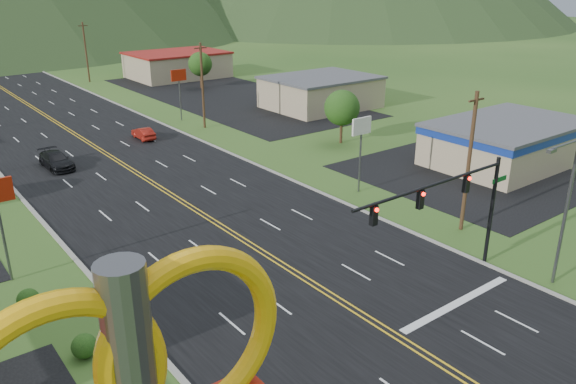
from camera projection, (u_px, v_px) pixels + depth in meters
traffic_signal at (454, 198)px, 31.64m from camera, size 13.10×0.43×7.00m
streetlight_east at (565, 203)px, 31.42m from camera, size 3.28×0.25×9.00m
building_east_near at (508, 140)px, 54.28m from camera, size 15.40×10.40×4.10m
building_east_mid at (321, 92)px, 77.65m from camera, size 14.40×11.40×4.30m
building_east_far at (178, 65)px, 101.22m from camera, size 16.40×12.40×4.50m
pole_sign_east_a at (361, 134)px, 45.82m from camera, size 2.00×0.18×6.40m
pole_sign_east_b at (179, 80)px, 69.48m from camera, size 2.00×0.18×6.40m
tree_east_a at (342, 108)px, 60.24m from camera, size 3.84×3.84×5.82m
tree_east_b at (200, 64)px, 90.62m from camera, size 3.84×3.84×5.82m
utility_pole_a at (469, 161)px, 38.68m from camera, size 1.60×0.28×10.00m
utility_pole_b at (202, 85)px, 66.04m from camera, size 1.60×0.28×10.00m
utility_pole_c at (86, 52)px, 95.63m from camera, size 1.60×0.28×10.00m
utility_pole_d at (25, 34)px, 125.22m from camera, size 1.60×0.28×10.00m
car_dark_mid at (56, 161)px, 53.15m from camera, size 2.32×5.27×1.50m
car_red_far at (143, 134)px, 62.75m from camera, size 1.46×3.96×1.29m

